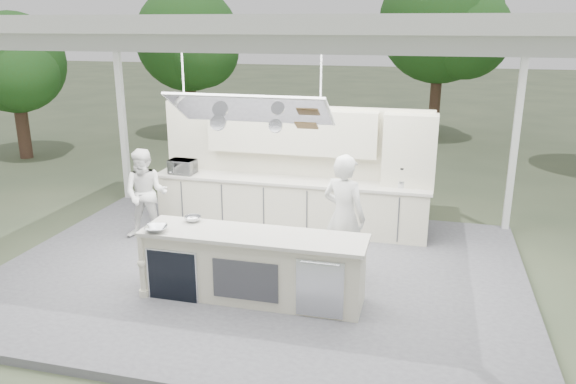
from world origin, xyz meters
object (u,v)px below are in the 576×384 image
(sous_chef, at_px, (146,194))
(head_chef, at_px, (344,217))
(demo_island, at_px, (252,266))
(back_counter, at_px, (290,204))

(sous_chef, bearing_deg, head_chef, -24.59)
(demo_island, xyz_separation_m, back_counter, (-0.18, 2.81, 0.00))
(back_counter, height_order, head_chef, head_chef)
(sous_chef, bearing_deg, demo_island, -48.00)
(demo_island, bearing_deg, back_counter, 93.63)
(back_counter, distance_m, sous_chef, 2.58)
(head_chef, bearing_deg, demo_island, 63.95)
(demo_island, height_order, sous_chef, sous_chef)
(demo_island, bearing_deg, head_chef, 42.50)
(demo_island, height_order, back_counter, same)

